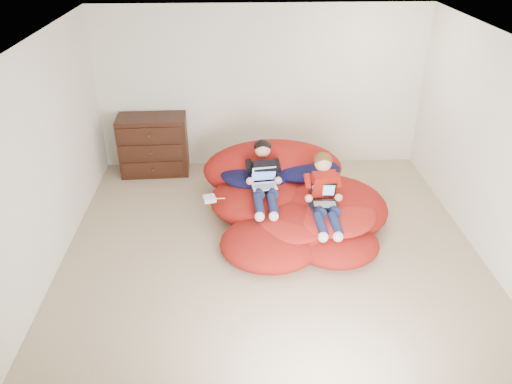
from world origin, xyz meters
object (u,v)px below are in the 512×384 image
(older_boy, at_px, (264,174))
(laptop_black, at_px, (324,198))
(dresser, at_px, (154,145))
(beanbag_pile, at_px, (293,201))
(younger_boy, at_px, (324,191))
(laptop_white, at_px, (264,181))

(older_boy, xyz_separation_m, laptop_black, (0.71, -0.47, -0.10))
(dresser, bearing_deg, older_boy, -41.71)
(dresser, xyz_separation_m, laptop_black, (2.34, -1.91, 0.10))
(dresser, height_order, older_boy, older_boy)
(beanbag_pile, xyz_separation_m, younger_boy, (0.32, -0.41, 0.38))
(dresser, xyz_separation_m, beanbag_pile, (2.01, -1.48, -0.20))
(younger_boy, xyz_separation_m, laptop_white, (-0.71, 0.34, -0.03))
(younger_boy, height_order, laptop_black, younger_boy)
(dresser, xyz_separation_m, laptop_white, (1.62, -1.55, 0.16))
(dresser, height_order, younger_boy, younger_boy)
(beanbag_pile, distance_m, laptop_black, 0.62)
(older_boy, relative_size, laptop_white, 3.36)
(dresser, distance_m, laptop_white, 2.25)
(dresser, height_order, laptop_white, dresser)
(dresser, height_order, laptop_black, dresser)
(laptop_white, height_order, laptop_black, laptop_white)
(dresser, distance_m, laptop_black, 3.02)
(younger_boy, relative_size, laptop_white, 2.91)
(dresser, relative_size, laptop_white, 3.17)
(older_boy, distance_m, younger_boy, 0.84)
(older_boy, relative_size, younger_boy, 1.15)
(younger_boy, bearing_deg, older_boy, 148.16)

